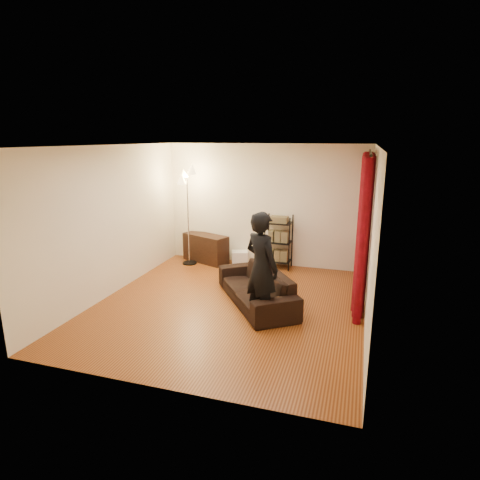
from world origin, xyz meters
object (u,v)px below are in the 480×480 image
(storage_boxes, at_px, (240,257))
(wire_shelf, at_px, (279,242))
(person, at_px, (261,267))
(sofa, at_px, (256,287))
(media_cabinet, at_px, (206,248))
(floor_lamp, at_px, (188,218))

(storage_boxes, bearing_deg, wire_shelf, -2.20)
(person, bearing_deg, storage_boxes, -33.72)
(wire_shelf, bearing_deg, sofa, -73.72)
(person, xyz_separation_m, wire_shelf, (-0.28, 2.67, -0.29))
(wire_shelf, bearing_deg, person, -68.77)
(sofa, height_order, storage_boxes, sofa)
(sofa, bearing_deg, person, -13.97)
(media_cabinet, bearing_deg, wire_shelf, 23.94)
(floor_lamp, bearing_deg, person, -45.70)
(sofa, bearing_deg, media_cabinet, -174.01)
(media_cabinet, height_order, storage_boxes, media_cabinet)
(person, xyz_separation_m, media_cabinet, (-1.99, 2.62, -0.55))
(person, height_order, wire_shelf, person)
(storage_boxes, relative_size, floor_lamp, 0.16)
(storage_boxes, xyz_separation_m, floor_lamp, (-1.10, -0.35, 0.93))
(media_cabinet, bearing_deg, person, -30.45)
(person, distance_m, storage_boxes, 3.04)
(person, bearing_deg, media_cabinet, -20.28)
(sofa, relative_size, floor_lamp, 0.95)
(floor_lamp, bearing_deg, storage_boxes, 17.82)
(wire_shelf, bearing_deg, media_cabinet, -163.16)
(storage_boxes, bearing_deg, floor_lamp, -162.18)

